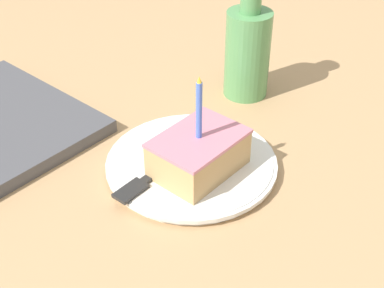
{
  "coord_description": "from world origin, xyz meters",
  "views": [
    {
      "loc": [
        -0.36,
        0.44,
        0.46
      ],
      "look_at": [
        0.02,
        -0.0,
        0.04
      ],
      "focal_mm": 50.0,
      "sensor_mm": 36.0,
      "label": 1
    }
  ],
  "objects_px": {
    "fork": "(161,169)",
    "plate": "(192,163)",
    "cake_slice": "(198,152)",
    "bottle": "(248,50)"
  },
  "relations": [
    {
      "from": "plate",
      "to": "fork",
      "type": "xyz_separation_m",
      "value": [
        0.02,
        0.04,
        0.01
      ]
    },
    {
      "from": "plate",
      "to": "fork",
      "type": "relative_size",
      "value": 1.25
    },
    {
      "from": "plate",
      "to": "bottle",
      "type": "xyz_separation_m",
      "value": [
        0.07,
        -0.21,
        0.07
      ]
    },
    {
      "from": "fork",
      "to": "cake_slice",
      "type": "bearing_deg",
      "value": -134.94
    },
    {
      "from": "cake_slice",
      "to": "fork",
      "type": "bearing_deg",
      "value": 45.06
    },
    {
      "from": "fork",
      "to": "plate",
      "type": "bearing_deg",
      "value": -109.14
    },
    {
      "from": "plate",
      "to": "bottle",
      "type": "bearing_deg",
      "value": -72.55
    },
    {
      "from": "cake_slice",
      "to": "fork",
      "type": "xyz_separation_m",
      "value": [
        0.03,
        0.03,
        -0.02
      ]
    },
    {
      "from": "plate",
      "to": "cake_slice",
      "type": "distance_m",
      "value": 0.04
    },
    {
      "from": "plate",
      "to": "fork",
      "type": "height_order",
      "value": "fork"
    }
  ]
}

